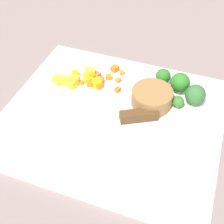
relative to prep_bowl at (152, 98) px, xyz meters
name	(u,v)px	position (x,y,z in m)	size (l,w,h in m)	color
ground_plane	(112,119)	(0.07, 0.06, -0.03)	(4.00, 4.00, 0.00)	gray
cutting_board	(112,117)	(0.07, 0.06, -0.02)	(0.44, 0.38, 0.01)	white
prep_bowl	(152,98)	(0.00, 0.00, 0.00)	(0.09, 0.09, 0.04)	olive
chef_knife	(107,120)	(0.07, 0.08, -0.01)	(0.31, 0.18, 0.02)	silver
carrot_dice_0	(96,75)	(0.14, -0.04, -0.01)	(0.02, 0.02, 0.01)	orange
carrot_dice_1	(118,80)	(0.09, -0.04, -0.01)	(0.01, 0.01, 0.01)	orange
carrot_dice_2	(99,82)	(0.13, -0.02, -0.01)	(0.02, 0.02, 0.02)	orange
carrot_dice_3	(99,86)	(0.12, -0.01, -0.01)	(0.01, 0.02, 0.01)	orange
carrot_dice_4	(90,83)	(0.14, -0.01, -0.01)	(0.01, 0.01, 0.01)	orange
carrot_dice_5	(118,90)	(0.08, -0.01, -0.01)	(0.01, 0.01, 0.01)	orange
carrot_dice_6	(115,69)	(0.11, -0.08, -0.01)	(0.01, 0.02, 0.01)	orange
carrot_dice_7	(109,77)	(0.11, -0.05, -0.01)	(0.01, 0.01, 0.01)	orange
carrot_dice_8	(92,77)	(0.15, -0.03, -0.01)	(0.01, 0.01, 0.02)	orange
carrot_dice_9	(122,73)	(0.09, -0.07, -0.01)	(0.01, 0.01, 0.01)	orange
carrot_dice_10	(81,83)	(0.17, -0.01, -0.01)	(0.01, 0.01, 0.01)	orange
pepper_dice_0	(58,80)	(0.22, 0.00, -0.01)	(0.02, 0.02, 0.02)	yellow
pepper_dice_1	(66,81)	(0.20, 0.00, -0.01)	(0.02, 0.02, 0.02)	yellow
pepper_dice_2	(88,78)	(0.16, -0.03, -0.01)	(0.02, 0.02, 0.01)	yellow
pepper_dice_3	(76,78)	(0.18, -0.02, -0.01)	(0.01, 0.01, 0.01)	yellow
pepper_dice_4	(75,74)	(0.19, -0.03, -0.01)	(0.01, 0.01, 0.01)	yellow
pepper_dice_5	(90,73)	(0.16, -0.04, -0.01)	(0.02, 0.02, 0.02)	yellow
pepper_dice_6	(97,83)	(0.13, -0.01, -0.01)	(0.02, 0.02, 0.02)	yellow
pepper_dice_7	(72,83)	(0.18, 0.00, -0.01)	(0.02, 0.02, 0.02)	yellow
broccoli_floret_0	(195,95)	(-0.08, -0.03, 0.01)	(0.04, 0.04, 0.05)	#89C260
broccoli_floret_1	(178,102)	(-0.05, -0.01, 0.00)	(0.02, 0.02, 0.03)	#88B35D
broccoli_floret_2	(180,83)	(-0.05, -0.06, 0.01)	(0.04, 0.04, 0.05)	#8FB668
broccoli_floret_3	(163,77)	(-0.01, -0.07, 0.00)	(0.03, 0.03, 0.04)	#81B659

